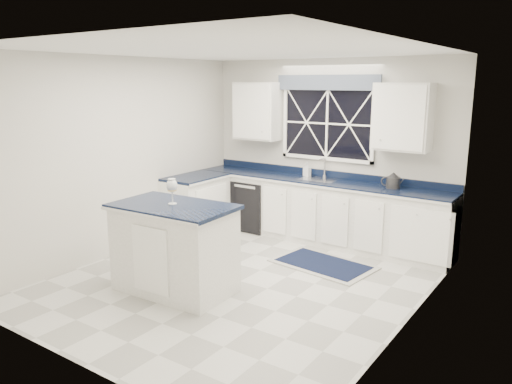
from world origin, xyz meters
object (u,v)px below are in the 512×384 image
Objects in this scene: faucet at (324,167)px; soap_bottle at (307,169)px; kettle at (393,181)px; island at (174,248)px; dishwasher at (257,204)px; wine_glass at (172,187)px.

soap_bottle is at bearing -172.85° from faucet.
island is at bearing -140.11° from kettle.
kettle is (1.13, -0.16, -0.06)m from faucet.
dishwasher is 0.58× the size of island.
soap_bottle is (0.19, 2.74, 0.53)m from island.
dishwasher is 2.66m from island.
kettle is (2.23, 0.04, 0.63)m from dishwasher.
faucet reaches higher than soap_bottle.
island is 2.80m from soap_bottle.
island is at bearing -94.02° from soap_bottle.
faucet reaches higher than kettle.
dishwasher is 1.06m from soap_bottle.
soap_bottle is at bearing 156.07° from kettle.
faucet is 1.44× the size of soap_bottle.
kettle reaches higher than island.
island is 4.66× the size of kettle.
wine_glass is at bearing -76.45° from dishwasher.
faucet is 1.04× the size of wine_glass.
soap_bottle is (-0.27, -0.03, -0.05)m from faucet.
dishwasher is at bearing 162.08° from kettle.
kettle is at bearing 0.94° from dishwasher.
dishwasher is 2.72× the size of kettle.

